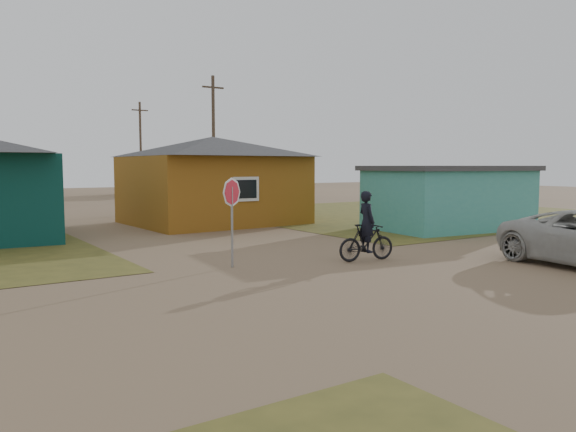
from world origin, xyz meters
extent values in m
plane|color=#7F6449|center=(0.00, 0.00, 0.00)|extent=(120.00, 120.00, 0.00)
cube|color=brown|center=(14.00, 13.00, 0.01)|extent=(20.00, 18.00, 0.00)
cube|color=#8E5715|center=(2.50, 14.00, 1.50)|extent=(7.21, 6.24, 3.00)
pyramid|color=#313133|center=(2.50, 14.00, 3.45)|extent=(7.72, 6.76, 0.90)
cube|color=silver|center=(2.50, 10.97, 1.65)|extent=(1.20, 0.06, 1.00)
cube|color=black|center=(2.50, 10.94, 1.65)|extent=(0.95, 0.04, 0.75)
cube|color=teal|center=(9.50, 6.50, 1.20)|extent=(6.39, 4.61, 2.40)
cube|color=#313133|center=(9.50, 6.50, 2.50)|extent=(6.71, 4.93, 0.20)
cube|color=tan|center=(10.00, 40.00, 1.40)|extent=(6.41, 5.50, 2.80)
pyramid|color=#313133|center=(10.00, 40.00, 3.20)|extent=(6.95, 6.05, 0.80)
cylinder|color=#4D3C2E|center=(6.50, 22.00, 4.00)|extent=(0.20, 0.20, 8.00)
cube|color=#4D3C2E|center=(6.50, 22.00, 7.30)|extent=(1.40, 0.10, 0.10)
cylinder|color=#4D3C2E|center=(7.50, 38.00, 4.00)|extent=(0.20, 0.20, 8.00)
cube|color=#4D3C2E|center=(7.50, 38.00, 7.30)|extent=(1.40, 0.10, 0.10)
cylinder|color=gray|center=(-2.07, 3.60, 1.03)|extent=(0.06, 0.06, 2.06)
imported|color=black|center=(1.44, 2.43, 0.51)|extent=(1.75, 0.76, 1.02)
imported|color=black|center=(1.44, 2.43, 1.08)|extent=(0.50, 0.67, 1.67)
camera|label=1|loc=(-8.77, -9.00, 2.59)|focal=35.00mm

